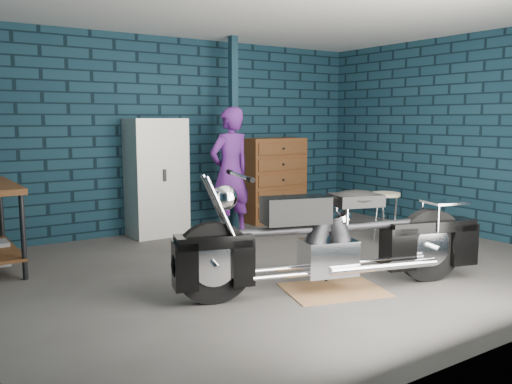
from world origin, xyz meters
TOP-DOWN VIEW (x-y plane):
  - ground at (0.00, 0.00)m, footprint 6.00×6.00m
  - room_walls at (0.00, 0.55)m, footprint 6.02×5.01m
  - support_post at (0.55, 1.95)m, footprint 0.10×0.10m
  - drip_mat at (-0.13, -0.92)m, footprint 1.04×0.89m
  - motorcycle at (-0.13, -0.92)m, footprint 2.63×1.38m
  - person at (0.31, 1.65)m, footprint 0.68×0.49m
  - locker at (-0.50, 2.23)m, footprint 0.74×0.53m
  - tool_chest at (1.43, 2.23)m, footprint 0.96×0.54m
  - shop_stool at (1.70, 0.16)m, footprint 0.47×0.47m

SIDE VIEW (x-z plane):
  - ground at x=0.00m, z-range 0.00..0.00m
  - drip_mat at x=-0.13m, z-range 0.00..0.01m
  - shop_stool at x=1.70m, z-range 0.00..0.65m
  - motorcycle at x=-0.13m, z-range 0.00..1.12m
  - tool_chest at x=1.43m, z-range 0.00..1.28m
  - locker at x=-0.50m, z-range 0.00..1.58m
  - person at x=0.31m, z-range 0.00..1.73m
  - support_post at x=0.55m, z-range 0.00..2.70m
  - room_walls at x=0.00m, z-range 0.55..3.26m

